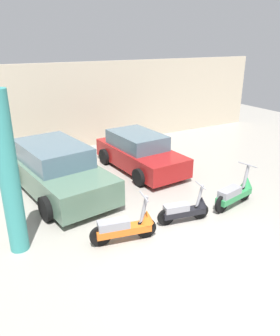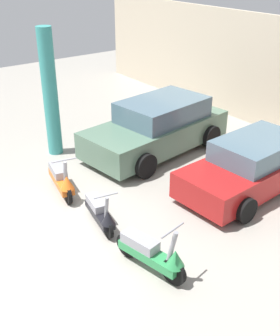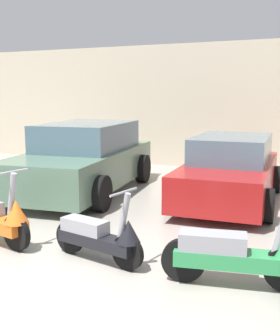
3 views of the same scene
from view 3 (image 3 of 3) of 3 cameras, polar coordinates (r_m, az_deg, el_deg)
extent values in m
plane|color=#9E998E|center=(5.06, -15.72, -15.11)|extent=(28.00, 28.00, 0.00)
cube|color=beige|center=(12.14, 9.83, 8.18)|extent=(19.60, 0.12, 3.53)
cylinder|color=black|center=(6.04, -16.40, -8.47)|extent=(0.50, 0.18, 0.49)
cylinder|color=gray|center=(5.95, -16.98, -3.83)|extent=(0.24, 0.13, 0.70)
cylinder|color=gray|center=(5.88, -17.15, -0.55)|extent=(0.15, 0.56, 0.03)
cone|color=orange|center=(5.93, -16.43, -5.70)|extent=(0.39, 0.39, 0.32)
cylinder|color=black|center=(5.20, -1.71, -11.40)|extent=(0.44, 0.16, 0.44)
cylinder|color=black|center=(5.80, -9.49, -9.24)|extent=(0.44, 0.16, 0.44)
cube|color=black|center=(5.47, -5.83, -9.75)|extent=(1.17, 0.48, 0.15)
cube|color=gray|center=(5.55, -7.48, -7.73)|extent=(0.68, 0.37, 0.17)
cylinder|color=gray|center=(5.09, -2.20, -6.66)|extent=(0.21, 0.11, 0.62)
cylinder|color=gray|center=(5.01, -2.22, -3.28)|extent=(0.13, 0.50, 0.03)
cone|color=black|center=(5.10, -1.57, -8.58)|extent=(0.34, 0.34, 0.28)
cylinder|color=black|center=(4.92, 5.90, -12.31)|extent=(0.51, 0.18, 0.50)
cube|color=#2D8C4C|center=(4.86, 12.61, -11.97)|extent=(1.35, 0.55, 0.18)
cube|color=gray|center=(4.80, 9.83, -9.78)|extent=(0.78, 0.43, 0.20)
cube|color=#51705B|center=(9.24, -7.70, 0.15)|extent=(2.38, 4.59, 0.73)
cube|color=slate|center=(9.39, -7.12, 4.34)|extent=(1.91, 2.65, 0.58)
cylinder|color=black|center=(7.69, -5.39, -3.44)|extent=(0.31, 0.69, 0.67)
cylinder|color=black|center=(8.57, -17.25, -2.45)|extent=(0.31, 0.69, 0.67)
cylinder|color=black|center=(10.21, 0.36, -0.06)|extent=(0.31, 0.69, 0.67)
cylinder|color=black|center=(10.89, -9.27, 0.44)|extent=(0.31, 0.69, 0.67)
cube|color=maroon|center=(8.50, 12.00, -1.35)|extent=(1.80, 3.89, 0.63)
cube|color=slate|center=(8.63, 12.37, 2.62)|extent=(1.52, 2.21, 0.50)
cylinder|color=black|center=(7.31, 16.90, -4.91)|extent=(0.23, 0.59, 0.58)
cylinder|color=black|center=(7.58, 4.39, -3.97)|extent=(0.23, 0.59, 0.58)
cylinder|color=black|center=(9.61, 17.90, -1.45)|extent=(0.23, 0.59, 0.58)
cylinder|color=black|center=(9.82, 8.28, -0.83)|extent=(0.23, 0.59, 0.58)
camera|label=1|loc=(7.67, -79.77, 19.26)|focal=35.00mm
camera|label=2|loc=(5.07, 111.20, 35.49)|focal=45.00mm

